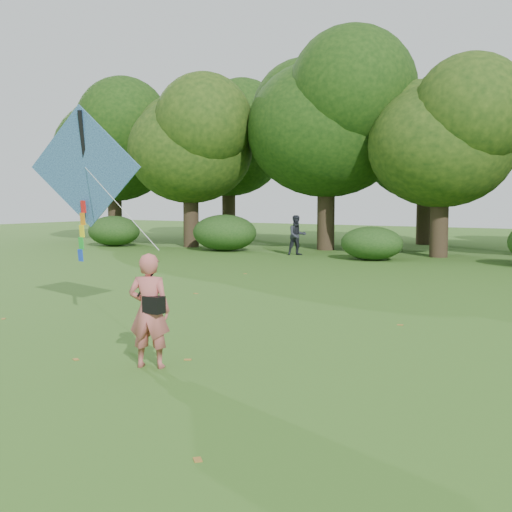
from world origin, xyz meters
The scene contains 7 objects.
ground centered at (0.00, 0.00, 0.00)m, with size 100.00×100.00×0.00m, color #265114.
man_kite_flyer centered at (-0.45, -0.96, 0.88)m, with size 0.64×0.42×1.77m, color #C05C5A.
bystander_left centered at (-7.80, 17.55, 0.91)m, with size 0.89×0.69×1.83m, color #242731.
crossbody_bag centered at (-0.33, -0.99, 1.00)m, with size 0.43×0.20×0.71m.
flying_kite centered at (-4.13, 1.27, 3.20)m, with size 5.18×2.66×3.26m.
shrub_band centered at (-0.72, 17.60, 0.86)m, with size 39.15×3.22×1.88m.
fallen_leaves centered at (-0.94, 3.38, 0.01)m, with size 11.66×15.44×0.01m.
Camera 1 is at (6.04, -8.33, 2.59)m, focal length 45.00 mm.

